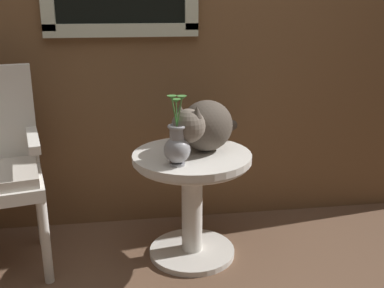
{
  "coord_description": "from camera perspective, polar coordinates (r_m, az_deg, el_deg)",
  "views": [
    {
      "loc": [
        -0.17,
        -1.9,
        1.3
      ],
      "look_at": [
        0.15,
        0.24,
        0.61
      ],
      "focal_mm": 43.1,
      "sensor_mm": 36.0,
      "label": 1
    }
  ],
  "objects": [
    {
      "name": "ground_plane",
      "position": [
        2.31,
        -2.95,
        -16.66
      ],
      "size": [
        6.0,
        6.0,
        0.0
      ],
      "primitive_type": "plane",
      "color": "brown"
    },
    {
      "name": "pewter_vase_with_ivy",
      "position": [
        2.1,
        -1.86,
        -0.11
      ],
      "size": [
        0.12,
        0.13,
        0.33
      ],
      "color": "#99999E",
      "rests_on": "wicker_side_table"
    },
    {
      "name": "wicker_side_table",
      "position": [
        2.34,
        -0.0,
        -5.19
      ],
      "size": [
        0.59,
        0.59,
        0.56
      ],
      "color": "silver",
      "rests_on": "ground_plane"
    },
    {
      "name": "cat",
      "position": [
        2.28,
        1.51,
        2.28
      ],
      "size": [
        0.42,
        0.52,
        0.27
      ],
      "color": "brown",
      "rests_on": "wicker_side_table"
    }
  ]
}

